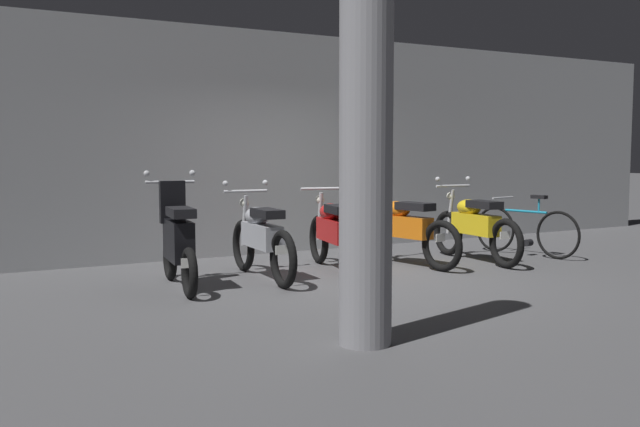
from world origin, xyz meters
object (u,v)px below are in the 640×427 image
at_px(motorbike_slot_3, 403,228).
at_px(bicycle, 526,230).
at_px(motorbike_slot_4, 474,226).
at_px(motorbike_slot_1, 261,237).
at_px(support_pillar, 366,135).
at_px(motorbike_slot_0, 178,241).
at_px(motorbike_slot_2, 334,232).

relative_size(motorbike_slot_3, bicycle, 1.14).
bearing_deg(bicycle, motorbike_slot_4, -176.07).
height_order(motorbike_slot_1, support_pillar, support_pillar).
height_order(motorbike_slot_0, motorbike_slot_1, motorbike_slot_0).
distance_m(bicycle, support_pillar, 5.65).
bearing_deg(bicycle, motorbike_slot_0, 179.81).
xyz_separation_m(motorbike_slot_1, bicycle, (4.17, -0.10, -0.13)).
bearing_deg(support_pillar, bicycle, 32.13).
bearing_deg(motorbike_slot_3, motorbike_slot_0, -177.89).
xyz_separation_m(motorbike_slot_1, motorbike_slot_3, (2.08, 0.03, 0.00)).
relative_size(motorbike_slot_0, motorbike_slot_3, 0.87).
bearing_deg(motorbike_slot_1, motorbike_slot_4, -3.21).
relative_size(motorbike_slot_0, motorbike_slot_2, 0.87).
xyz_separation_m(motorbike_slot_1, motorbike_slot_4, (3.13, -0.18, 0.00)).
distance_m(motorbike_slot_4, bicycle, 1.05).
distance_m(motorbike_slot_1, motorbike_slot_3, 2.08).
distance_m(motorbike_slot_1, bicycle, 4.17).
bearing_deg(motorbike_slot_0, motorbike_slot_1, 4.77).
xyz_separation_m(motorbike_slot_0, motorbike_slot_3, (3.12, 0.11, -0.04)).
distance_m(motorbike_slot_1, motorbike_slot_2, 1.05).
distance_m(motorbike_slot_3, bicycle, 2.09).
bearing_deg(motorbike_slot_0, motorbike_slot_2, 4.63).
relative_size(motorbike_slot_2, bicycle, 1.13).
distance_m(motorbike_slot_4, support_pillar, 4.75).
relative_size(motorbike_slot_1, motorbike_slot_2, 1.01).
bearing_deg(motorbike_slot_1, motorbike_slot_0, -175.23).
relative_size(motorbike_slot_0, support_pillar, 0.52).
bearing_deg(bicycle, motorbike_slot_2, 176.58).
bearing_deg(motorbike_slot_4, motorbike_slot_3, 169.03).
distance_m(motorbike_slot_0, motorbike_slot_1, 1.04).
height_order(motorbike_slot_0, motorbike_slot_2, motorbike_slot_0).
height_order(motorbike_slot_0, motorbike_slot_4, motorbike_slot_0).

